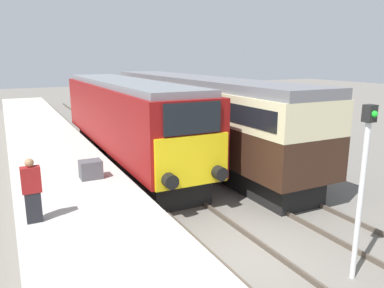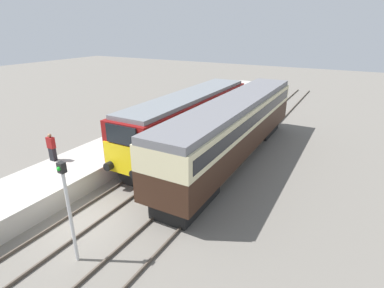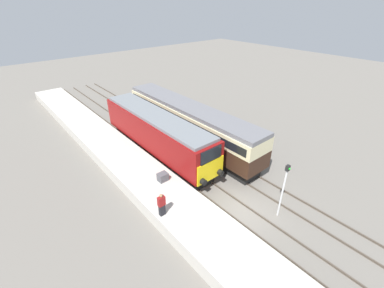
{
  "view_description": "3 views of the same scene",
  "coord_description": "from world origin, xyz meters",
  "px_view_note": "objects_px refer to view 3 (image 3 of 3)",
  "views": [
    {
      "loc": [
        -5.01,
        -6.95,
        4.9
      ],
      "look_at": [
        0.0,
        2.93,
        2.33
      ],
      "focal_mm": 35.0,
      "sensor_mm": 36.0,
      "label": 1
    },
    {
      "loc": [
        9.62,
        -7.4,
        8.03
      ],
      "look_at": [
        1.7,
        6.93,
        1.6
      ],
      "focal_mm": 28.0,
      "sensor_mm": 36.0,
      "label": 2
    },
    {
      "loc": [
        -10.61,
        -7.63,
        12.48
      ],
      "look_at": [
        1.7,
        6.93,
        1.6
      ],
      "focal_mm": 24.0,
      "sensor_mm": 36.0,
      "label": 3
    }
  ],
  "objects_px": {
    "person_on_platform": "(162,205)",
    "passenger_carriage": "(189,121)",
    "locomotive": "(157,133)",
    "signal_post": "(284,187)",
    "luggage_crate": "(163,177)"
  },
  "relations": [
    {
      "from": "person_on_platform",
      "to": "signal_post",
      "type": "bearing_deg",
      "value": -32.81
    },
    {
      "from": "signal_post",
      "to": "luggage_crate",
      "type": "distance_m",
      "value": 8.17
    },
    {
      "from": "person_on_platform",
      "to": "signal_post",
      "type": "xyz_separation_m",
      "value": [
        6.31,
        -4.07,
        0.55
      ]
    },
    {
      "from": "locomotive",
      "to": "luggage_crate",
      "type": "xyz_separation_m",
      "value": [
        -2.67,
        -4.68,
        -0.85
      ]
    },
    {
      "from": "person_on_platform",
      "to": "luggage_crate",
      "type": "relative_size",
      "value": 2.26
    },
    {
      "from": "person_on_platform",
      "to": "luggage_crate",
      "type": "xyz_separation_m",
      "value": [
        1.94,
        2.76,
        -0.48
      ]
    },
    {
      "from": "locomotive",
      "to": "signal_post",
      "type": "distance_m",
      "value": 11.64
    },
    {
      "from": "passenger_carriage",
      "to": "person_on_platform",
      "type": "bearing_deg",
      "value": -138.29
    },
    {
      "from": "person_on_platform",
      "to": "luggage_crate",
      "type": "height_order",
      "value": "person_on_platform"
    },
    {
      "from": "locomotive",
      "to": "luggage_crate",
      "type": "distance_m",
      "value": 5.46
    },
    {
      "from": "passenger_carriage",
      "to": "person_on_platform",
      "type": "xyz_separation_m",
      "value": [
        -8.01,
        -7.14,
        -0.6
      ]
    },
    {
      "from": "locomotive",
      "to": "signal_post",
      "type": "relative_size",
      "value": 3.55
    },
    {
      "from": "passenger_carriage",
      "to": "signal_post",
      "type": "relative_size",
      "value": 4.17
    },
    {
      "from": "locomotive",
      "to": "luggage_crate",
      "type": "relative_size",
      "value": 20.06
    },
    {
      "from": "person_on_platform",
      "to": "passenger_carriage",
      "type": "bearing_deg",
      "value": 41.71
    }
  ]
}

